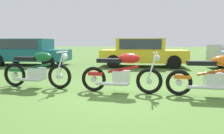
{
  "coord_description": "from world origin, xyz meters",
  "views": [
    {
      "loc": [
        0.98,
        -4.76,
        1.22
      ],
      "look_at": [
        -0.41,
        1.19,
        0.5
      ],
      "focal_mm": 33.3,
      "sensor_mm": 36.0,
      "label": 1
    }
  ],
  "objects_px": {
    "motorcycle_green": "(37,70)",
    "car_yellow": "(142,51)",
    "car_teal": "(27,50)",
    "motorcycle_red": "(122,73)",
    "motorcycle_orange": "(215,76)"
  },
  "relations": [
    {
      "from": "motorcycle_orange",
      "to": "motorcycle_red",
      "type": "bearing_deg",
      "value": 178.92
    },
    {
      "from": "motorcycle_green",
      "to": "car_yellow",
      "type": "height_order",
      "value": "car_yellow"
    },
    {
      "from": "motorcycle_red",
      "to": "motorcycle_orange",
      "type": "xyz_separation_m",
      "value": [
        2.1,
        0.08,
        -0.01
      ]
    },
    {
      "from": "motorcycle_green",
      "to": "car_teal",
      "type": "relative_size",
      "value": 0.47
    },
    {
      "from": "car_teal",
      "to": "motorcycle_red",
      "type": "bearing_deg",
      "value": -45.71
    },
    {
      "from": "motorcycle_green",
      "to": "car_yellow",
      "type": "bearing_deg",
      "value": 67.37
    },
    {
      "from": "motorcycle_red",
      "to": "motorcycle_orange",
      "type": "relative_size",
      "value": 0.96
    },
    {
      "from": "motorcycle_green",
      "to": "car_teal",
      "type": "bearing_deg",
      "value": 126.53
    },
    {
      "from": "motorcycle_green",
      "to": "motorcycle_red",
      "type": "distance_m",
      "value": 2.34
    },
    {
      "from": "car_yellow",
      "to": "motorcycle_red",
      "type": "bearing_deg",
      "value": -95.59
    },
    {
      "from": "motorcycle_green",
      "to": "motorcycle_orange",
      "type": "relative_size",
      "value": 0.97
    },
    {
      "from": "motorcycle_green",
      "to": "motorcycle_red",
      "type": "relative_size",
      "value": 1.01
    },
    {
      "from": "motorcycle_green",
      "to": "motorcycle_orange",
      "type": "height_order",
      "value": "same"
    },
    {
      "from": "motorcycle_green",
      "to": "car_yellow",
      "type": "xyz_separation_m",
      "value": [
        2.3,
        5.77,
        0.31
      ]
    },
    {
      "from": "motorcycle_orange",
      "to": "car_teal",
      "type": "distance_m",
      "value": 9.74
    }
  ]
}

